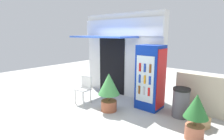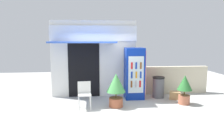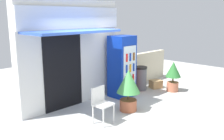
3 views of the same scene
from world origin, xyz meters
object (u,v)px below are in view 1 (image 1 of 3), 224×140
at_px(drink_cooler, 150,77).
at_px(plastic_chair, 84,87).
at_px(cardboard_box, 199,121).
at_px(potted_plant_curbside, 196,113).
at_px(trash_bin, 181,102).
at_px(potted_plant_near_shop, 109,89).

height_order(drink_cooler, plastic_chair, drink_cooler).
bearing_deg(drink_cooler, cardboard_box, -9.71).
distance_m(drink_cooler, potted_plant_curbside, 1.86).
bearing_deg(trash_bin, cardboard_box, -25.24).
relative_size(plastic_chair, trash_bin, 1.07).
relative_size(drink_cooler, potted_plant_curbside, 1.90).
bearing_deg(trash_bin, potted_plant_curbside, -54.78).
distance_m(drink_cooler, trash_bin, 1.10).
relative_size(drink_cooler, potted_plant_near_shop, 1.71).
relative_size(potted_plant_near_shop, cardboard_box, 2.89).
xyz_separation_m(drink_cooler, trash_bin, (0.95, 0.01, -0.56)).
distance_m(drink_cooler, plastic_chair, 2.16).
bearing_deg(potted_plant_curbside, trash_bin, 125.22).
bearing_deg(potted_plant_near_shop, cardboard_box, 16.53).
distance_m(potted_plant_curbside, trash_bin, 1.12).
xyz_separation_m(potted_plant_near_shop, potted_plant_curbside, (2.41, 0.06, -0.08)).
bearing_deg(plastic_chair, cardboard_box, 12.13).
bearing_deg(trash_bin, plastic_chair, -160.54).
xyz_separation_m(drink_cooler, plastic_chair, (-1.86, -0.99, -0.44)).
height_order(potted_plant_near_shop, cardboard_box, potted_plant_near_shop).
xyz_separation_m(plastic_chair, cardboard_box, (3.39, 0.73, -0.38)).
xyz_separation_m(plastic_chair, potted_plant_curbside, (3.45, 0.09, 0.08)).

